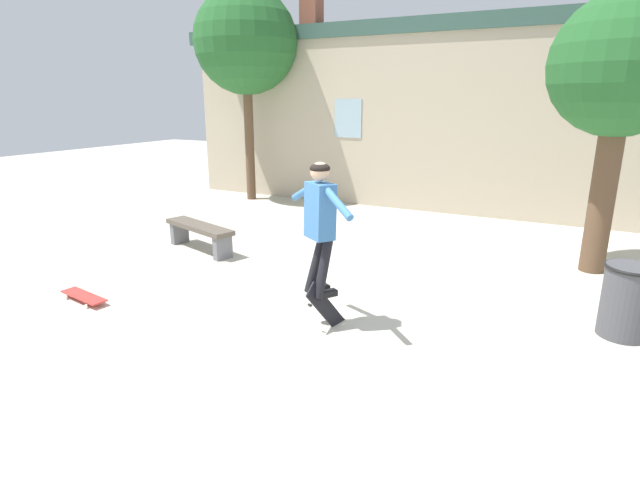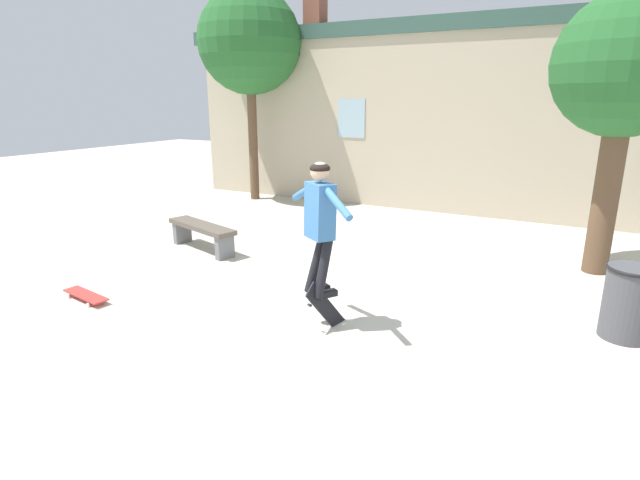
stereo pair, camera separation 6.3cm
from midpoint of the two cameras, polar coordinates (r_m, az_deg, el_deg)
ground_plane at (r=5.75m, az=-7.22°, el=-10.67°), size 40.00×40.00×0.00m
building_backdrop at (r=11.83m, az=13.01°, el=13.83°), size 13.62×0.52×5.26m
tree_right at (r=8.36m, az=31.09°, el=16.34°), size 1.98×1.98×3.99m
tree_left at (r=13.08m, az=-8.64°, el=21.44°), size 2.51×2.51×5.12m
park_bench at (r=8.85m, az=-13.81°, el=0.92°), size 1.62×0.81×0.47m
trash_bin at (r=6.44m, az=31.44°, el=-5.83°), size 0.56×0.56×0.82m
skater at (r=5.48m, az=-0.32°, el=2.57°), size 1.09×0.75×1.52m
skateboard_flipping at (r=5.80m, az=0.59°, el=-8.11°), size 0.27×0.64×0.80m
skateboard_resting at (r=7.26m, az=-25.62°, el=-5.79°), size 0.82×0.33×0.08m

